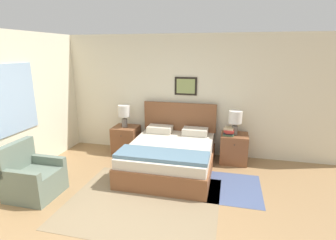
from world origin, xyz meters
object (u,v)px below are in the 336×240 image
object	(u,v)px
bed	(170,155)
nightstand_near_window	(126,139)
nightstand_by_door	(234,148)
table_lamp_by_door	(235,119)
armchair	(33,178)
table_lamp_near_window	(124,112)

from	to	relation	value
bed	nightstand_near_window	xyz separation A→B (m)	(-1.19, 0.68, -0.00)
bed	nightstand_by_door	size ratio (longest dim) A/B	3.20
table_lamp_by_door	armchair	bearing A→B (deg)	-146.30
table_lamp_near_window	bed	bearing A→B (deg)	-29.34
table_lamp_by_door	table_lamp_near_window	bearing A→B (deg)	180.00
bed	armchair	world-z (taller)	bed
bed	table_lamp_by_door	xyz separation A→B (m)	(1.18, 0.68, 0.63)
bed	table_lamp_near_window	xyz separation A→B (m)	(-1.20, 0.68, 0.63)
nightstand_by_door	table_lamp_by_door	world-z (taller)	table_lamp_by_door
nightstand_near_window	nightstand_by_door	distance (m)	2.38
bed	nightstand_near_window	distance (m)	1.37
bed	armchair	xyz separation A→B (m)	(-1.93, -1.40, -0.01)
nightstand_near_window	bed	bearing A→B (deg)	-29.84
bed	nightstand_near_window	size ratio (longest dim) A/B	3.20
armchair	nightstand_near_window	size ratio (longest dim) A/B	1.45
nightstand_near_window	table_lamp_near_window	world-z (taller)	table_lamp_near_window
armchair	table_lamp_by_door	distance (m)	3.79
armchair	nightstand_by_door	xyz separation A→B (m)	(3.12, 2.08, 0.01)
nightstand_near_window	table_lamp_near_window	distance (m)	0.63
nightstand_near_window	table_lamp_by_door	bearing A→B (deg)	-0.15
table_lamp_near_window	table_lamp_by_door	world-z (taller)	same
armchair	nightstand_by_door	size ratio (longest dim) A/B	1.45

